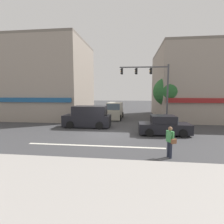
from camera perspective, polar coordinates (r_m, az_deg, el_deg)
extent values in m
plane|color=#3D3D3F|center=(14.88, -2.77, -6.97)|extent=(120.00, 120.00, 0.00)
cube|color=silver|center=(11.56, -5.74, -10.90)|extent=(9.00, 0.24, 0.01)
cube|color=#9E9993|center=(7.11, -15.31, -22.01)|extent=(40.00, 5.00, 0.16)
cube|color=gray|center=(26.62, -21.69, 9.21)|extent=(12.38, 9.73, 9.91)
cube|color=#1E5184|center=(22.35, -27.53, 3.53)|extent=(11.76, 0.24, 0.50)
cube|color=slate|center=(27.39, -22.16, 19.92)|extent=(12.38, 9.73, 0.30)
cube|color=gray|center=(26.87, 26.80, 7.81)|extent=(11.62, 11.91, 8.83)
cube|color=maroon|center=(21.26, 32.07, 3.17)|extent=(11.04, 0.24, 0.50)
cube|color=slate|center=(27.42, 27.30, 17.38)|extent=(11.62, 11.91, 0.30)
cylinder|color=#4C3823|center=(21.24, 17.44, -0.07)|extent=(0.32, 0.32, 2.31)
sphere|color=#28602D|center=(21.11, 17.66, 6.35)|extent=(3.27, 3.27, 3.27)
cylinder|color=brown|center=(21.99, -21.04, 8.66)|extent=(0.22, 0.22, 8.93)
cube|color=#473828|center=(22.55, -21.47, 19.03)|extent=(1.40, 0.12, 0.10)
cylinder|color=#47474C|center=(18.39, 17.64, 5.05)|extent=(0.18, 0.18, 6.20)
cylinder|color=#47474C|center=(18.17, 10.33, 14.25)|extent=(4.80, 0.33, 0.12)
cube|color=black|center=(18.20, 12.62, 12.91)|extent=(0.21, 0.25, 0.60)
sphere|color=black|center=(18.20, 12.25, 13.49)|extent=(0.12, 0.12, 0.12)
sphere|color=orange|center=(18.18, 12.24, 12.93)|extent=(0.12, 0.12, 0.12)
sphere|color=black|center=(18.16, 12.22, 12.36)|extent=(0.12, 0.12, 0.12)
cube|color=black|center=(18.06, 7.98, 13.06)|extent=(0.21, 0.25, 0.60)
sphere|color=black|center=(18.07, 7.59, 13.63)|extent=(0.12, 0.12, 0.12)
sphere|color=orange|center=(18.05, 7.59, 13.06)|extent=(0.12, 0.12, 0.12)
sphere|color=black|center=(18.03, 7.58, 12.50)|extent=(0.12, 0.12, 0.12)
cube|color=black|center=(18.03, 3.28, 13.12)|extent=(0.21, 0.25, 0.60)
sphere|color=black|center=(18.06, 2.89, 13.68)|extent=(0.12, 0.12, 0.12)
sphere|color=orange|center=(18.03, 2.89, 13.12)|extent=(0.12, 0.12, 0.12)
sphere|color=black|center=(18.01, 2.89, 12.55)|extent=(0.12, 0.12, 0.12)
cube|color=black|center=(17.56, -8.13, -2.76)|extent=(4.63, 1.91, 1.10)
cube|color=black|center=(17.35, -7.23, 0.47)|extent=(3.23, 1.85, 0.90)
cube|color=#475666|center=(17.83, -12.27, 0.54)|extent=(0.08, 1.66, 0.76)
cylinder|color=black|center=(17.20, -13.54, -4.09)|extent=(0.72, 0.21, 0.72)
cylinder|color=black|center=(18.90, -11.52, -3.10)|extent=(0.72, 0.21, 0.72)
cylinder|color=black|center=(16.39, -4.18, -4.44)|extent=(0.72, 0.21, 0.72)
cylinder|color=black|center=(18.16, -2.98, -3.37)|extent=(0.72, 0.21, 0.72)
cube|color=#B7B29E|center=(22.97, 0.84, -0.54)|extent=(1.99, 4.66, 1.10)
cube|color=#B7B29E|center=(23.16, 0.95, 2.00)|extent=(1.90, 3.26, 0.90)
cube|color=#475666|center=(21.56, 0.36, 1.68)|extent=(1.66, 0.11, 0.76)
cylinder|color=black|center=(21.49, 2.75, -1.84)|extent=(0.22, 0.73, 0.72)
cylinder|color=black|center=(21.76, -2.08, -1.74)|extent=(0.22, 0.73, 0.72)
cylinder|color=black|center=(24.30, 3.46, -0.89)|extent=(0.22, 0.73, 0.72)
cylinder|color=black|center=(24.54, -0.83, -0.81)|extent=(0.22, 0.73, 0.72)
cube|color=black|center=(14.95, 16.66, -5.05)|extent=(4.14, 1.79, 0.80)
cube|color=black|center=(14.81, 16.37, -2.32)|extent=(1.93, 1.60, 0.64)
cube|color=#475666|center=(15.02, 20.01, -2.33)|extent=(0.09, 1.44, 0.54)
cylinder|color=black|center=(16.09, 20.52, -5.19)|extent=(0.64, 0.19, 0.64)
cylinder|color=black|center=(14.49, 22.24, -6.51)|extent=(0.64, 0.19, 0.64)
cylinder|color=black|center=(15.63, 11.44, -5.24)|extent=(0.64, 0.19, 0.64)
cylinder|color=black|center=(13.98, 12.14, -6.63)|extent=(0.64, 0.19, 0.64)
cylinder|color=#232838|center=(9.95, 17.91, -11.51)|extent=(0.14, 0.14, 0.86)
cylinder|color=#232838|center=(9.82, 18.63, -11.77)|extent=(0.14, 0.14, 0.86)
cube|color=#3F8C4C|center=(9.69, 18.42, -7.59)|extent=(0.37, 0.42, 0.58)
sphere|color=brown|center=(9.60, 18.51, -5.21)|extent=(0.22, 0.22, 0.22)
cylinder|color=#3F8C4C|center=(9.86, 17.47, -7.31)|extent=(0.09, 0.09, 0.56)
cylinder|color=#3F8C4C|center=(9.52, 19.40, -7.87)|extent=(0.09, 0.09, 0.56)
cube|color=brown|center=(9.48, 19.52, -9.02)|extent=(0.30, 0.25, 0.24)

